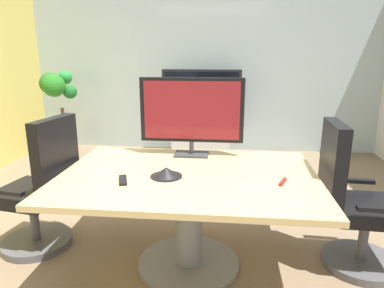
{
  "coord_description": "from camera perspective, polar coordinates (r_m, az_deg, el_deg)",
  "views": [
    {
      "loc": [
        0.42,
        -2.51,
        1.56
      ],
      "look_at": [
        0.14,
        0.05,
        0.88
      ],
      "focal_mm": 32.62,
      "sensor_mm": 36.0,
      "label": 1
    }
  ],
  "objects": [
    {
      "name": "ground_plane",
      "position": [
        2.98,
        -2.94,
        -16.78
      ],
      "size": [
        7.31,
        7.31,
        0.0
      ],
      "primitive_type": "plane",
      "color": "#7A664C"
    },
    {
      "name": "wall_back_glass_partition",
      "position": [
        5.68,
        1.96,
        12.55
      ],
      "size": [
        5.56,
        0.1,
        2.67
      ],
      "primitive_type": "cube",
      "color": "#9EB2B7",
      "rests_on": "ground"
    },
    {
      "name": "conference_table",
      "position": [
        2.53,
        -0.61,
        -8.75
      ],
      "size": [
        1.8,
        1.26,
        0.73
      ],
      "color": "tan",
      "rests_on": "ground"
    },
    {
      "name": "office_chair_left",
      "position": [
        3.05,
        -23.4,
        -7.72
      ],
      "size": [
        0.63,
        0.61,
        1.09
      ],
      "rotation": [
        0.0,
        0.0,
        -1.73
      ],
      "color": "#4C4C51",
      "rests_on": "ground"
    },
    {
      "name": "office_chair_right",
      "position": [
        2.83,
        24.85,
        -9.61
      ],
      "size": [
        0.6,
        0.58,
        1.09
      ],
      "rotation": [
        0.0,
        0.0,
        1.53
      ],
      "color": "#4C4C51",
      "rests_on": "ground"
    },
    {
      "name": "tv_monitor",
      "position": [
        2.82,
        -0.06,
        5.2
      ],
      "size": [
        0.84,
        0.18,
        0.64
      ],
      "color": "#333338",
      "rests_on": "conference_table"
    },
    {
      "name": "wall_display_unit",
      "position": [
        5.44,
        1.53,
        2.93
      ],
      "size": [
        1.2,
        0.36,
        1.31
      ],
      "color": "#B7BABC",
      "rests_on": "ground"
    },
    {
      "name": "potted_plant",
      "position": [
        5.63,
        -21.0,
        6.32
      ],
      "size": [
        0.6,
        0.67,
        1.29
      ],
      "color": "brown",
      "rests_on": "ground"
    },
    {
      "name": "conference_phone",
      "position": [
        2.4,
        -4.11,
        -4.68
      ],
      "size": [
        0.22,
        0.22,
        0.07
      ],
      "color": "black",
      "rests_on": "conference_table"
    },
    {
      "name": "remote_control",
      "position": [
        2.36,
        -11.22,
        -5.81
      ],
      "size": [
        0.1,
        0.18,
        0.02
      ],
      "primitive_type": "cube",
      "rotation": [
        0.0,
        0.0,
        0.32
      ],
      "color": "black",
      "rests_on": "conference_table"
    },
    {
      "name": "whiteboard_marker",
      "position": [
        2.36,
        14.63,
        -6.0
      ],
      "size": [
        0.07,
        0.13,
        0.02
      ],
      "primitive_type": "cube",
      "rotation": [
        0.0,
        0.0,
        1.17
      ],
      "color": "red",
      "rests_on": "conference_table"
    }
  ]
}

